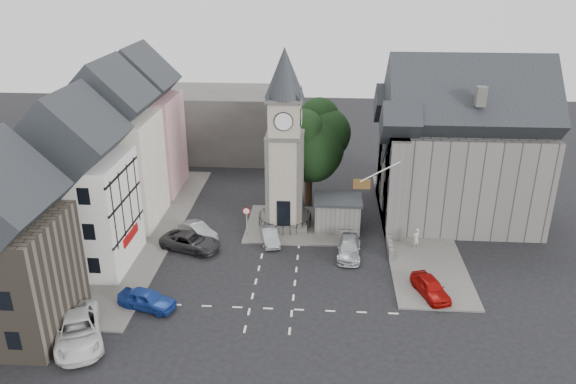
# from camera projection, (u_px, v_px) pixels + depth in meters

# --- Properties ---
(ground) EXTENTS (120.00, 120.00, 0.00)m
(ground) POSITION_uv_depth(u_px,v_px,m) (278.00, 269.00, 44.76)
(ground) COLOR black
(ground) RESTS_ON ground
(pavement_west) EXTENTS (6.00, 30.00, 0.14)m
(pavement_west) POSITION_uv_depth(u_px,v_px,m) (147.00, 230.00, 51.05)
(pavement_west) COLOR #595651
(pavement_west) RESTS_ON ground
(pavement_east) EXTENTS (6.00, 26.00, 0.14)m
(pavement_east) POSITION_uv_depth(u_px,v_px,m) (416.00, 228.00, 51.33)
(pavement_east) COLOR #595651
(pavement_east) RESTS_ON ground
(central_island) EXTENTS (10.00, 8.00, 0.16)m
(central_island) POSITION_uv_depth(u_px,v_px,m) (301.00, 225.00, 51.99)
(central_island) COLOR #595651
(central_island) RESTS_ON ground
(road_markings) EXTENTS (20.00, 8.00, 0.01)m
(road_markings) POSITION_uv_depth(u_px,v_px,m) (271.00, 309.00, 39.69)
(road_markings) COLOR silver
(road_markings) RESTS_ON ground
(clock_tower) EXTENTS (4.86, 4.86, 16.25)m
(clock_tower) POSITION_uv_depth(u_px,v_px,m) (285.00, 142.00, 48.98)
(clock_tower) COLOR #4C4944
(clock_tower) RESTS_ON ground
(stone_shelter) EXTENTS (4.30, 3.30, 3.08)m
(stone_shelter) POSITION_uv_depth(u_px,v_px,m) (337.00, 214.00, 50.76)
(stone_shelter) COLOR #66625E
(stone_shelter) RESTS_ON ground
(town_tree) EXTENTS (7.20, 7.20, 10.80)m
(town_tree) POSITION_uv_depth(u_px,v_px,m) (309.00, 138.00, 53.91)
(town_tree) COLOR black
(town_tree) RESTS_ON ground
(warning_sign_post) EXTENTS (0.70, 0.19, 2.85)m
(warning_sign_post) POSITION_uv_depth(u_px,v_px,m) (246.00, 216.00, 49.18)
(warning_sign_post) COLOR black
(warning_sign_post) RESTS_ON ground
(terrace_pink) EXTENTS (8.10, 7.60, 12.80)m
(terrace_pink) POSITION_uv_depth(u_px,v_px,m) (141.00, 129.00, 57.94)
(terrace_pink) COLOR #C5878D
(terrace_pink) RESTS_ON ground
(terrace_cream) EXTENTS (8.10, 7.60, 12.80)m
(terrace_cream) POSITION_uv_depth(u_px,v_px,m) (114.00, 154.00, 50.58)
(terrace_cream) COLOR beige
(terrace_cream) RESTS_ON ground
(terrace_tudor) EXTENTS (8.10, 7.60, 12.00)m
(terrace_tudor) POSITION_uv_depth(u_px,v_px,m) (78.00, 192.00, 43.36)
(terrace_tudor) COLOR silver
(terrace_tudor) RESTS_ON ground
(backdrop_west) EXTENTS (20.00, 10.00, 8.00)m
(backdrop_west) POSITION_uv_depth(u_px,v_px,m) (201.00, 123.00, 69.76)
(backdrop_west) COLOR #4C4944
(backdrop_west) RESTS_ON ground
(east_building) EXTENTS (14.40, 11.40, 12.60)m
(east_building) POSITION_uv_depth(u_px,v_px,m) (456.00, 155.00, 51.47)
(east_building) COLOR #66625E
(east_building) RESTS_ON ground
(east_boundary_wall) EXTENTS (0.40, 16.00, 0.90)m
(east_boundary_wall) POSITION_uv_depth(u_px,v_px,m) (383.00, 215.00, 53.20)
(east_boundary_wall) COLOR #66625E
(east_boundary_wall) RESTS_ON ground
(flagpole) EXTENTS (3.68, 0.10, 2.74)m
(flagpole) POSITION_uv_depth(u_px,v_px,m) (380.00, 172.00, 45.23)
(flagpole) COLOR white
(flagpole) RESTS_ON ground
(car_west_blue) EXTENTS (4.49, 2.74, 1.43)m
(car_west_blue) POSITION_uv_depth(u_px,v_px,m) (147.00, 299.00, 39.51)
(car_west_blue) COLOR navy
(car_west_blue) RESTS_ON ground
(car_west_silver) EXTENTS (4.03, 3.62, 1.33)m
(car_west_silver) POSITION_uv_depth(u_px,v_px,m) (198.00, 231.00, 49.59)
(car_west_silver) COLOR gray
(car_west_silver) RESTS_ON ground
(car_west_grey) EXTENTS (5.66, 3.86, 1.44)m
(car_west_grey) POSITION_uv_depth(u_px,v_px,m) (190.00, 242.00, 47.51)
(car_west_grey) COLOR #2C2C2E
(car_west_grey) RESTS_ON ground
(car_island_silver) EXTENTS (2.23, 3.96, 1.23)m
(car_island_silver) POSITION_uv_depth(u_px,v_px,m) (270.00, 236.00, 48.73)
(car_island_silver) COLOR gray
(car_island_silver) RESTS_ON ground
(car_island_east) EXTENTS (2.12, 4.73, 1.35)m
(car_island_east) POSITION_uv_depth(u_px,v_px,m) (349.00, 248.00, 46.57)
(car_island_east) COLOR #B0B4B9
(car_island_east) RESTS_ON ground
(car_east_red) EXTENTS (2.87, 4.39, 1.39)m
(car_east_red) POSITION_uv_depth(u_px,v_px,m) (431.00, 287.00, 40.99)
(car_east_red) COLOR #A00B08
(car_east_red) RESTS_ON ground
(van_sw_white) EXTENTS (5.19, 6.83, 1.72)m
(van_sw_white) POSITION_uv_depth(u_px,v_px,m) (78.00, 330.00, 35.99)
(van_sw_white) COLOR silver
(van_sw_white) RESTS_ON ground
(pedestrian) EXTENTS (0.82, 0.76, 1.89)m
(pedestrian) POSITION_uv_depth(u_px,v_px,m) (416.00, 238.00, 47.60)
(pedestrian) COLOR #C0AB9E
(pedestrian) RESTS_ON ground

